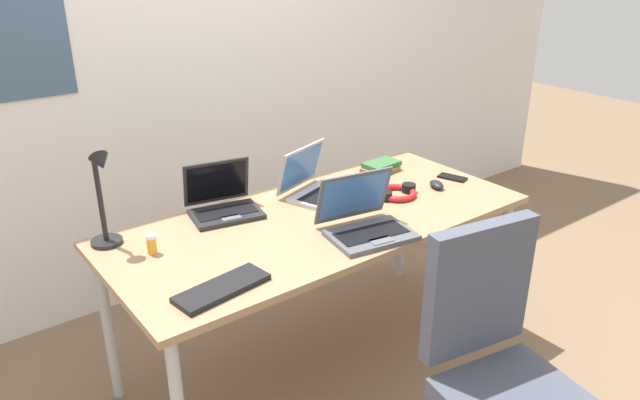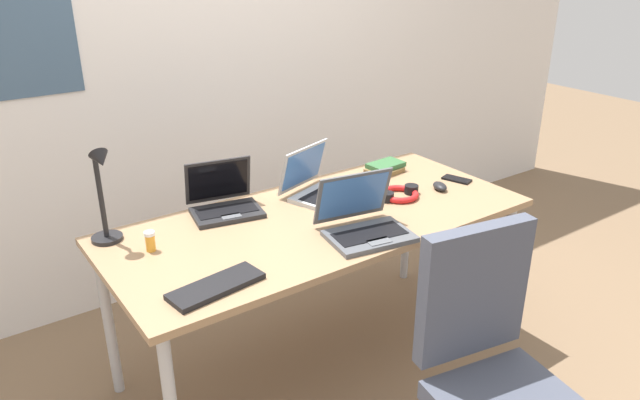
% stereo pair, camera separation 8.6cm
% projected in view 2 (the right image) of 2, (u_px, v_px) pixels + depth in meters
% --- Properties ---
extents(ground_plane, '(12.00, 12.00, 0.00)m').
position_uv_depth(ground_plane, '(320.00, 359.00, 2.85)').
color(ground_plane, '#7A6047').
extents(wall_back, '(6.00, 0.13, 2.60)m').
position_uv_depth(wall_back, '(199.00, 48.00, 3.15)').
color(wall_back, silver).
rests_on(wall_back, ground_plane).
extents(desk, '(1.80, 0.80, 0.74)m').
position_uv_depth(desk, '(320.00, 229.00, 2.58)').
color(desk, '#9E7A56').
rests_on(desk, ground_plane).
extents(desk_lamp, '(0.12, 0.18, 0.40)m').
position_uv_depth(desk_lamp, '(103.00, 196.00, 2.26)').
color(desk_lamp, black).
rests_on(desk_lamp, desk).
extents(laptop_near_lamp, '(0.37, 0.35, 0.22)m').
position_uv_depth(laptop_near_lamp, '(319.00, 186.00, 2.76)').
color(laptop_near_lamp, '#B7BABC').
rests_on(laptop_near_lamp, desk).
extents(laptop_front_left, '(0.37, 0.34, 0.24)m').
position_uv_depth(laptop_front_left, '(364.00, 223.00, 2.39)').
color(laptop_front_left, '#515459').
rests_on(laptop_front_left, desk).
extents(laptop_center, '(0.33, 0.29, 0.22)m').
position_uv_depth(laptop_center, '(224.00, 202.00, 2.59)').
color(laptop_center, '#232326').
rests_on(laptop_center, desk).
extents(external_keyboard, '(0.34, 0.16, 0.02)m').
position_uv_depth(external_keyboard, '(216.00, 286.00, 2.03)').
color(external_keyboard, black).
rests_on(external_keyboard, desk).
extents(computer_mouse, '(0.09, 0.11, 0.03)m').
position_uv_depth(computer_mouse, '(440.00, 186.00, 2.83)').
color(computer_mouse, black).
rests_on(computer_mouse, desk).
extents(cell_phone, '(0.10, 0.15, 0.01)m').
position_uv_depth(cell_phone, '(457.00, 179.00, 2.94)').
color(cell_phone, black).
rests_on(cell_phone, desk).
extents(headphones, '(0.21, 0.18, 0.04)m').
position_uv_depth(headphones, '(399.00, 194.00, 2.75)').
color(headphones, red).
rests_on(headphones, desk).
extents(pill_bottle, '(0.04, 0.04, 0.08)m').
position_uv_depth(pill_bottle, '(150.00, 241.00, 2.26)').
color(pill_bottle, gold).
rests_on(pill_bottle, desk).
extents(book_stack, '(0.20, 0.15, 0.05)m').
position_uv_depth(book_stack, '(385.00, 168.00, 3.04)').
color(book_stack, brown).
rests_on(book_stack, desk).
extents(office_chair, '(0.52, 0.57, 0.97)m').
position_uv_depth(office_chair, '(495.00, 400.00, 2.03)').
color(office_chair, black).
rests_on(office_chair, ground_plane).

